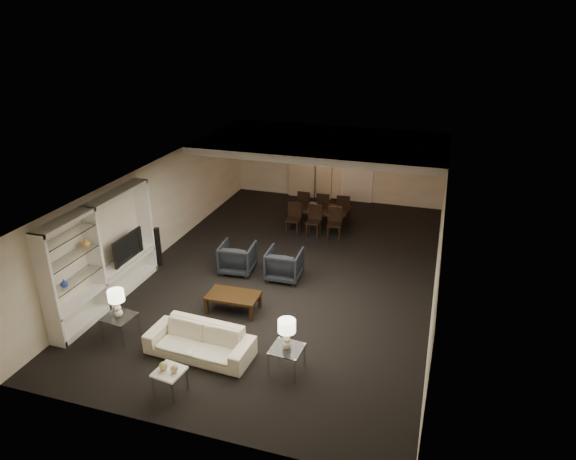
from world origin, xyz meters
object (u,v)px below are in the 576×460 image
(armchair_left, at_px, (238,258))
(marble_table, at_px, (170,382))
(armchair_right, at_px, (284,264))
(side_table_right, at_px, (287,360))
(side_table_left, at_px, (121,327))
(chair_fm, at_px, (324,206))
(chair_fl, at_px, (305,204))
(vase_blue, at_px, (64,283))
(vase_amber, at_px, (86,243))
(floor_speaker, at_px, (158,247))
(floor_lamp, at_px, (315,176))
(television, at_px, (124,247))
(dining_table, at_px, (319,218))
(sofa, at_px, (200,341))
(coffee_table, at_px, (233,303))
(table_lamp_right, at_px, (287,334))
(chair_nr, at_px, (334,224))
(table_lamp_left, at_px, (117,304))
(pendant_light, at_px, (333,160))
(chair_nm, at_px, (313,221))
(chair_nl, at_px, (293,219))
(chair_fr, at_px, (344,208))

(armchair_left, relative_size, marble_table, 1.79)
(armchair_right, distance_m, side_table_right, 3.48)
(side_table_left, distance_m, chair_fm, 7.62)
(marble_table, bearing_deg, chair_fl, 89.82)
(vase_blue, bearing_deg, side_table_right, 1.69)
(vase_amber, height_order, floor_speaker, vase_amber)
(marble_table, bearing_deg, floor_lamp, 90.57)
(floor_speaker, height_order, chair_fm, floor_speaker)
(television, relative_size, chair_fm, 1.19)
(side_table_right, distance_m, dining_table, 6.69)
(sofa, height_order, coffee_table, sofa)
(table_lamp_right, relative_size, floor_speaker, 0.56)
(marble_table, bearing_deg, floor_speaker, 122.44)
(table_lamp_right, height_order, vase_blue, vase_blue)
(marble_table, distance_m, chair_nr, 7.16)
(coffee_table, height_order, table_lamp_left, table_lamp_left)
(chair_fl, height_order, floor_lamp, floor_lamp)
(sofa, relative_size, chair_nr, 2.26)
(pendant_light, height_order, sofa, pendant_light)
(sofa, distance_m, chair_nm, 5.98)
(armchair_left, distance_m, table_lamp_left, 3.50)
(chair_fm, bearing_deg, dining_table, 92.67)
(table_lamp_right, relative_size, chair_fm, 0.64)
(floor_lamp, bearing_deg, pendant_light, -60.25)
(chair_fm, bearing_deg, vase_amber, 65.71)
(television, distance_m, floor_speaker, 1.36)
(television, bearing_deg, side_table_left, -150.66)
(dining_table, height_order, chair_nm, chair_nm)
(coffee_table, distance_m, chair_fl, 5.65)
(floor_speaker, bearing_deg, marble_table, -68.63)
(side_table_left, height_order, vase_amber, vase_amber)
(side_table_right, height_order, chair_nl, chair_nl)
(table_lamp_right, relative_size, chair_nm, 0.64)
(pendant_light, xyz_separation_m, armchair_right, (-0.27, -3.89, -1.55))
(chair_nm, bearing_deg, chair_nr, 0.79)
(television, distance_m, floor_lamp, 7.57)
(floor_lamp, bearing_deg, floor_speaker, -113.34)
(marble_table, bearing_deg, table_lamp_left, 147.09)
(vase_blue, relative_size, chair_fr, 0.18)
(vase_blue, distance_m, floor_lamp, 9.40)
(table_lamp_right, bearing_deg, vase_blue, -178.31)
(chair_nl, height_order, chair_fl, same)
(table_lamp_left, xyz_separation_m, chair_fr, (2.93, 7.25, -0.35))
(pendant_light, relative_size, armchair_left, 0.63)
(sofa, height_order, floor_lamp, floor_lamp)
(sofa, height_order, floor_speaker, floor_speaker)
(side_table_left, bearing_deg, armchair_right, 55.12)
(coffee_table, relative_size, floor_lamp, 0.65)
(marble_table, relative_size, vase_blue, 2.86)
(marble_table, height_order, vase_blue, vase_blue)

